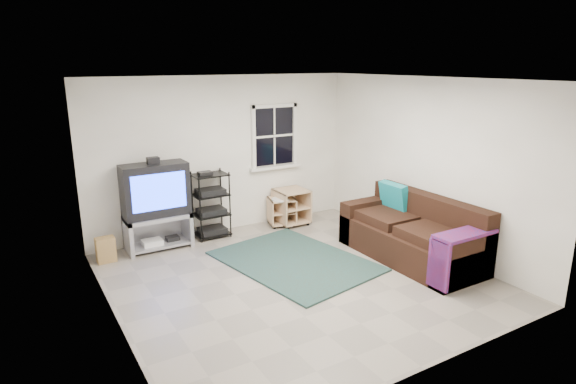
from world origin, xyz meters
TOP-DOWN VIEW (x-y plane):
  - room at (0.95, 2.27)m, footprint 4.60×4.62m
  - tv_unit at (-1.26, 2.03)m, footprint 0.98×0.49m
  - av_rack at (-0.35, 2.08)m, footprint 0.55×0.40m
  - side_table_left at (1.11, 1.99)m, footprint 0.53×0.53m
  - side_table_right at (0.93, 2.01)m, footprint 0.54×0.54m
  - sofa at (1.83, -0.28)m, footprint 0.97×2.19m
  - shag_rug at (0.26, 0.48)m, footprint 1.99×2.49m
  - paper_bag at (-2.07, 1.89)m, footprint 0.27×0.18m

SIDE VIEW (x-z plane):
  - shag_rug at x=0.26m, z-range 0.00..0.03m
  - paper_bag at x=-2.07m, z-range 0.00..0.37m
  - side_table_right at x=0.93m, z-range 0.03..0.54m
  - side_table_left at x=1.11m, z-range 0.02..0.65m
  - sofa at x=1.83m, z-range -0.15..0.85m
  - av_rack at x=-0.35m, z-range -0.07..1.03m
  - tv_unit at x=-1.26m, z-range 0.07..1.51m
  - room at x=0.95m, z-range -0.82..3.78m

